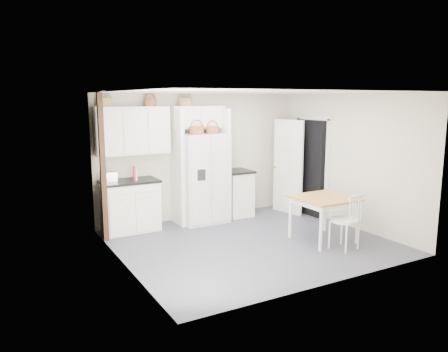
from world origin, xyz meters
TOP-DOWN VIEW (x-y plane):
  - floor at (0.00, 0.00)m, footprint 4.50×4.50m
  - ceiling at (0.00, 0.00)m, footprint 4.50×4.50m
  - wall_back at (0.00, 2.00)m, footprint 4.50×0.00m
  - wall_left at (-2.25, 0.00)m, footprint 0.00×4.00m
  - wall_right at (2.25, 0.00)m, footprint 0.00×4.00m
  - refrigerator at (-0.15, 1.61)m, footprint 0.94×0.75m
  - base_cab_left at (-1.64, 1.70)m, footprint 1.02×0.64m
  - base_cab_right at (0.71, 1.70)m, footprint 0.54×0.64m
  - dining_table at (1.18, -0.53)m, footprint 0.96×0.96m
  - windsor_chair at (1.18, -1.04)m, footprint 0.56×0.52m
  - counter_left at (-1.64, 1.70)m, footprint 1.06×0.69m
  - counter_right at (0.71, 1.70)m, footprint 0.58×0.69m
  - toaster at (-2.00, 1.70)m, footprint 0.29×0.19m
  - cookbook_red at (-1.56, 1.62)m, footprint 0.08×0.18m
  - cookbook_cream at (-1.53, 1.62)m, footprint 0.05×0.15m
  - basket_upper_a at (-2.00, 1.83)m, footprint 0.28×0.28m
  - basket_upper_c at (-1.13, 1.83)m, footprint 0.24×0.24m
  - basket_bridge_a at (-0.40, 1.83)m, footprint 0.27×0.27m
  - basket_fridge_a at (-0.31, 1.51)m, footprint 0.28×0.28m
  - basket_fridge_b at (0.04, 1.51)m, footprint 0.26×0.26m
  - upper_cabinet at (-1.50, 1.83)m, footprint 1.40×0.34m
  - bridge_cabinet at (-0.15, 1.83)m, footprint 1.12×0.34m
  - fridge_panel_left at (-0.66, 1.70)m, footprint 0.08×0.60m
  - fridge_panel_right at (0.36, 1.70)m, footprint 0.08×0.60m
  - trim_post at (-2.20, 1.35)m, footprint 0.09×0.09m
  - doorway_void at (2.16, 1.00)m, footprint 0.18×0.85m
  - door_slab at (1.80, 1.33)m, footprint 0.21×0.79m

SIDE VIEW (x-z plane):
  - floor at x=0.00m, z-range 0.00..0.00m
  - dining_table at x=1.18m, z-range 0.00..0.79m
  - base_cab_left at x=-1.64m, z-range 0.00..0.94m
  - base_cab_right at x=0.71m, z-range 0.00..0.94m
  - windsor_chair at x=1.18m, z-range 0.00..1.00m
  - refrigerator at x=-0.15m, z-range 0.00..1.81m
  - counter_left at x=-1.64m, z-range 0.94..0.99m
  - counter_right at x=0.71m, z-range 0.94..0.99m
  - doorway_void at x=2.16m, z-range 0.00..2.05m
  - door_slab at x=1.80m, z-range 0.00..2.05m
  - toaster at x=-2.00m, z-range 0.99..1.17m
  - cookbook_cream at x=-1.53m, z-range 0.99..1.21m
  - cookbook_red at x=-1.56m, z-range 0.99..1.25m
  - fridge_panel_left at x=-0.66m, z-range 0.00..2.30m
  - fridge_panel_right at x=0.36m, z-range 0.00..2.30m
  - wall_back at x=0.00m, z-range -0.95..3.55m
  - wall_left at x=-2.25m, z-range -0.70..3.30m
  - wall_right at x=2.25m, z-range -0.70..3.30m
  - trim_post at x=-2.20m, z-range 0.00..2.60m
  - basket_fridge_b at x=0.04m, z-range 1.81..1.95m
  - basket_fridge_a at x=-0.31m, z-range 1.81..1.96m
  - upper_cabinet at x=-1.50m, z-range 1.45..2.35m
  - bridge_cabinet at x=-0.15m, z-range 1.90..2.35m
  - basket_upper_c at x=-1.13m, z-range 2.35..2.49m
  - basket_bridge_a at x=-0.40m, z-range 2.35..2.50m
  - basket_upper_a at x=-2.00m, z-range 2.35..2.51m
  - ceiling at x=0.00m, z-range 2.60..2.60m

